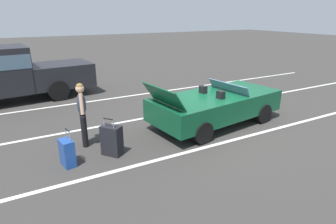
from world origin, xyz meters
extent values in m
plane|color=#383533|center=(0.00, 0.00, 0.00)|extent=(80.00, 80.00, 0.00)
cube|color=silver|center=(0.00, -1.22, 0.00)|extent=(18.00, 0.12, 0.01)
cube|color=silver|center=(0.00, 1.48, 0.00)|extent=(18.00, 0.12, 0.01)
cube|color=silver|center=(0.00, 4.18, 0.00)|extent=(18.00, 0.12, 0.01)
cube|color=#0F4C2D|center=(0.00, 0.00, 0.62)|extent=(4.29, 2.27, 0.64)
cube|color=#0F4C2D|center=(1.42, 0.18, 0.51)|extent=(1.51, 1.83, 0.38)
cube|color=slate|center=(0.51, 0.07, 1.09)|extent=(0.38, 1.56, 0.31)
cube|color=black|center=(-0.25, 0.34, 1.05)|extent=(0.19, 0.24, 0.22)
cube|color=black|center=(-0.16, -0.39, 1.05)|extent=(0.19, 0.24, 0.22)
cube|color=#0F4C2D|center=(-1.93, -0.25, 1.22)|extent=(0.58, 1.53, 0.54)
cylinder|color=black|center=(1.16, 0.97, 0.30)|extent=(0.62, 0.29, 0.60)
cylinder|color=black|center=(1.36, -0.64, 0.30)|extent=(0.62, 0.29, 0.60)
cylinder|color=black|center=(-1.36, 0.64, 0.30)|extent=(0.62, 0.29, 0.60)
cylinder|color=black|center=(-1.16, -0.97, 0.30)|extent=(0.62, 0.29, 0.60)
cube|color=black|center=(-3.44, -0.44, 0.37)|extent=(0.52, 0.55, 0.74)
cube|color=black|center=(-3.32, -0.35, 0.31)|extent=(0.25, 0.32, 0.41)
cylinder|color=gray|center=(-3.58, -0.39, 0.84)|extent=(0.03, 0.03, 0.21)
cylinder|color=gray|center=(-3.42, -0.59, 0.84)|extent=(0.03, 0.03, 0.21)
cylinder|color=black|center=(-3.50, -0.49, 0.95)|extent=(0.18, 0.23, 0.03)
sphere|color=black|center=(-3.62, -0.38, 0.02)|extent=(0.04, 0.04, 0.04)
sphere|color=black|center=(-3.42, -0.64, 0.02)|extent=(0.04, 0.04, 0.04)
cube|color=#1E479E|center=(-4.48, -0.47, 0.31)|extent=(0.31, 0.44, 0.62)
cylinder|color=gray|center=(-4.40, -0.57, 0.73)|extent=(0.02, 0.02, 0.23)
cylinder|color=gray|center=(-4.44, -0.35, 0.73)|extent=(0.02, 0.02, 0.23)
cylinder|color=black|center=(-4.42, -0.46, 0.85)|extent=(0.07, 0.22, 0.03)
sphere|color=black|center=(-4.37, -0.59, 0.02)|extent=(0.04, 0.04, 0.04)
sphere|color=black|center=(-4.42, -0.32, 0.02)|extent=(0.04, 0.04, 0.04)
cylinder|color=black|center=(-3.88, 0.50, 0.41)|extent=(0.17, 0.17, 0.82)
cylinder|color=black|center=(-3.91, 0.30, 0.41)|extent=(0.17, 0.17, 0.82)
ellipsoid|color=#2D384C|center=(-3.90, 0.40, 1.12)|extent=(0.27, 0.35, 0.60)
sphere|color=tan|center=(-3.90, 0.40, 1.51)|extent=(0.21, 0.21, 0.21)
sphere|color=olive|center=(-3.90, 0.40, 1.56)|extent=(0.18, 0.18, 0.18)
cylinder|color=tan|center=(-3.86, 0.60, 1.19)|extent=(0.12, 0.20, 0.53)
cylinder|color=tan|center=(-3.93, 0.20, 1.19)|extent=(0.12, 0.20, 0.53)
cube|color=black|center=(-3.60, 5.86, 0.85)|extent=(2.59, 2.14, 0.90)
cylinder|color=black|center=(-3.86, 4.93, 0.40)|extent=(0.83, 0.36, 0.80)
cylinder|color=black|center=(-4.05, 6.72, 0.40)|extent=(0.83, 0.36, 0.80)
camera|label=1|loc=(-5.18, -6.46, 3.25)|focal=30.02mm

